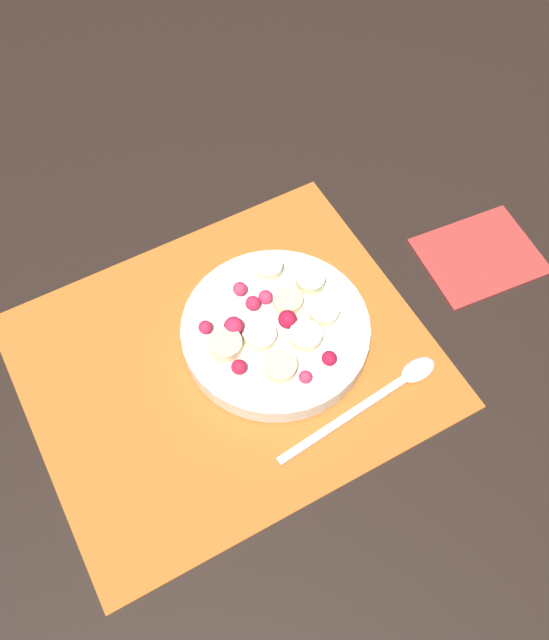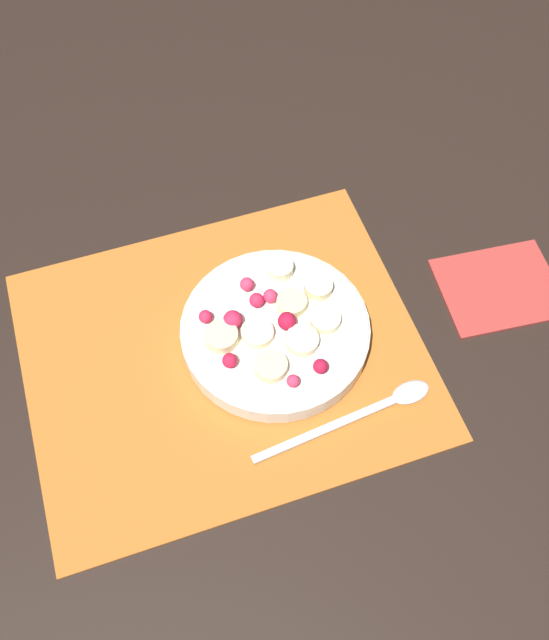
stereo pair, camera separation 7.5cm
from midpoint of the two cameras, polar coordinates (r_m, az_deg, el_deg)
The scene contains 5 objects.
ground_plane at distance 0.83m, azimuth -6.34°, elevation -3.59°, with size 3.00×3.00×0.00m, color black.
placemat at distance 0.82m, azimuth -6.36°, elevation -3.49°, with size 0.45×0.38×0.01m.
fruit_bowl at distance 0.82m, azimuth -2.60°, elevation -0.83°, with size 0.22×0.22×0.05m.
spoon at distance 0.80m, azimuth 6.48°, elevation -5.74°, with size 0.21×0.04×0.01m.
napkin at distance 0.92m, azimuth 13.91°, elevation 4.89°, with size 0.15×0.13×0.01m.
Camera 1 is at (-0.14, -0.36, 0.73)m, focal length 40.00 mm.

